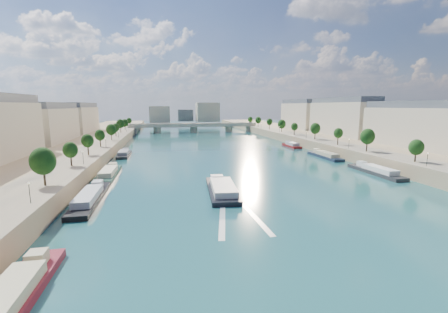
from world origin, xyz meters
name	(u,v)px	position (x,y,z in m)	size (l,w,h in m)	color
ground	(225,158)	(0.00, 100.00, 0.00)	(700.00, 700.00, 0.00)	#0C3235
quay_left	(51,158)	(-72.00, 100.00, 2.50)	(44.00, 520.00, 5.00)	#9E8460
quay_right	(365,148)	(72.00, 100.00, 2.50)	(44.00, 520.00, 5.00)	#9E8460
pave_left	(90,151)	(-57.00, 100.00, 5.05)	(14.00, 520.00, 0.10)	gray
pave_right	(338,144)	(57.00, 100.00, 5.05)	(14.00, 520.00, 0.10)	gray
trees_left	(96,137)	(-55.00, 102.00, 10.48)	(4.80, 268.80, 8.26)	#382B1E
trees_right	(325,131)	(55.00, 110.00, 10.48)	(4.80, 268.80, 8.26)	#382B1E
lamps_left	(96,147)	(-52.50, 90.00, 7.78)	(0.36, 200.36, 4.28)	black
lamps_right	(325,138)	(52.50, 105.00, 7.78)	(0.36, 200.36, 4.28)	black
buildings_left	(25,122)	(-85.00, 112.00, 16.45)	(16.00, 226.00, 23.20)	#C2B795
buildings_right	(374,119)	(85.00, 112.00, 16.45)	(16.00, 226.00, 23.20)	#C2B795
skyline	(189,113)	(3.19, 319.52, 14.66)	(79.00, 42.00, 22.00)	#C2B795
bridge	(194,127)	(0.00, 236.25, 5.08)	(112.00, 12.00, 8.15)	#C1B79E
tour_barge	(222,189)	(-11.79, 46.66, 0.91)	(9.34, 25.79, 3.60)	black
wake	(237,213)	(-11.79, 30.00, 0.02)	(10.74, 26.03, 0.04)	silver
moored_barges_left	(87,202)	(-45.50, 42.75, 0.84)	(5.00, 160.15, 3.60)	#1B283D
moored_barges_right	(384,174)	(45.50, 54.24, 0.84)	(5.00, 159.67, 3.60)	black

